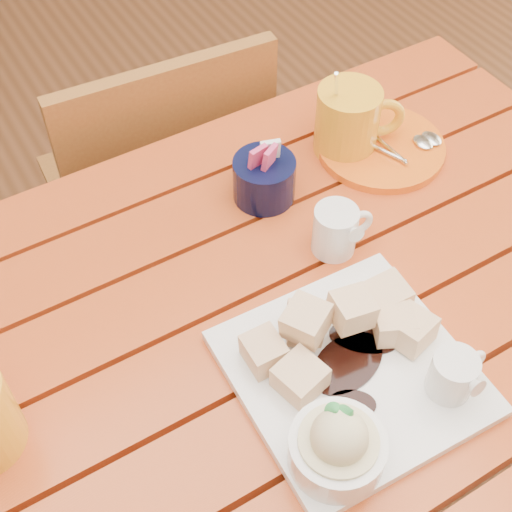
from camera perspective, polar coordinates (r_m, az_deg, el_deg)
table at (r=1.00m, az=1.50°, el=-9.14°), size 1.20×0.79×0.75m
dessert_plate at (r=0.83m, az=7.67°, el=-9.98°), size 0.28×0.28×0.11m
coffee_mug_right at (r=1.10m, az=7.48°, el=10.75°), size 0.13×0.10×0.16m
cream_pitcher at (r=0.96m, az=6.47°, el=2.15°), size 0.09×0.07×0.07m
sugar_caddy at (r=1.03m, az=0.66°, el=6.24°), size 0.09×0.09×0.10m
orange_saucer at (r=1.14m, az=10.03°, el=8.62°), size 0.20×0.20×0.02m
chair_far at (r=1.47m, az=-7.54°, el=5.07°), size 0.42×0.42×0.83m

